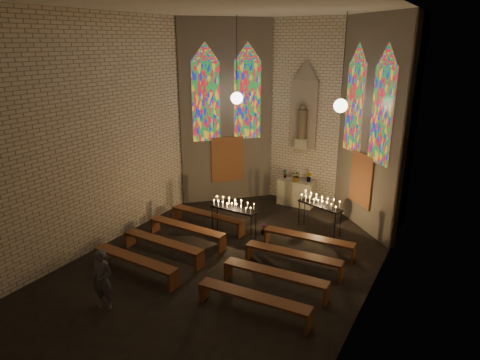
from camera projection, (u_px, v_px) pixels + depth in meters
name	position (u px, v px, depth m)	size (l,w,h in m)	color
floor	(224.00, 265.00, 12.36)	(12.00, 12.00, 0.00)	black
room	(276.00, 119.00, 14.00)	(8.22, 12.43, 7.00)	beige
altar	(296.00, 193.00, 16.72)	(1.40, 0.60, 1.00)	#B0AD90
flower_vase_left	(285.00, 174.00, 16.83)	(0.19, 0.13, 0.36)	#4C723F
flower_vase_center	(296.00, 176.00, 16.41)	(0.40, 0.34, 0.44)	#4C723F
flower_vase_right	(309.00, 177.00, 16.34)	(0.22, 0.18, 0.41)	#4C723F
aisle_flower_pot	(264.00, 229.00, 14.26)	(0.20, 0.20, 0.37)	#4C723F
votive_stand_left	(234.00, 207.00, 13.92)	(1.63, 0.46, 1.19)	black
votive_stand_right	(320.00, 203.00, 14.24)	(1.64, 0.87, 1.18)	black
pew_left_0	(207.00, 216.00, 14.68)	(2.81, 0.51, 0.54)	#5A2F19
pew_right_0	(308.00, 239.00, 12.97)	(2.81, 0.51, 0.54)	#5A2F19
pew_left_1	(187.00, 229.00, 13.68)	(2.81, 0.51, 0.54)	#5A2F19
pew_right_1	(293.00, 256.00, 11.98)	(2.81, 0.51, 0.54)	#5A2F19
pew_left_2	(163.00, 243.00, 12.69)	(2.81, 0.51, 0.54)	#5A2F19
pew_right_2	(275.00, 275.00, 10.98)	(2.81, 0.51, 0.54)	#5A2F19
pew_left_3	(135.00, 261.00, 11.70)	(2.81, 0.51, 0.54)	#5A2F19
pew_right_3	(253.00, 299.00, 9.99)	(2.81, 0.51, 0.54)	#5A2F19
visitor	(103.00, 280.00, 10.16)	(0.56, 0.37, 1.53)	#45444D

